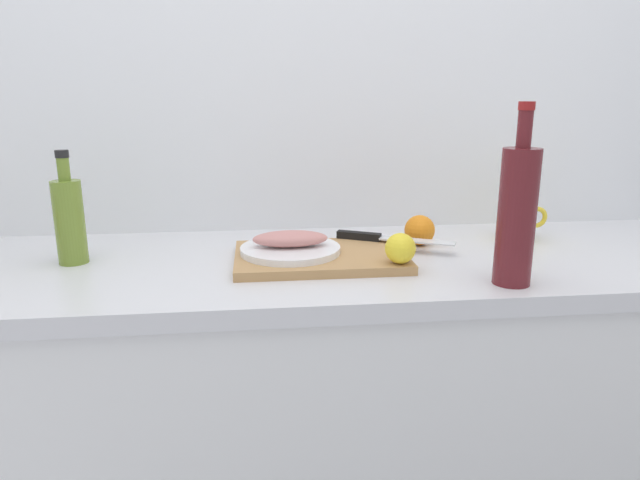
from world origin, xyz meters
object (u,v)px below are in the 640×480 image
fish_fillet (290,239)px  lemon_0 (400,248)px  cutting_board (320,257)px  white_plate (290,250)px  chef_knife (380,238)px  wine_bottle (517,214)px  olive_oil_bottle (69,219)px  coffee_mug_0 (518,220)px

fish_fillet → lemon_0: size_ratio=2.59×
cutting_board → white_plate: size_ratio=1.69×
chef_knife → wine_bottle: size_ratio=0.76×
white_plate → wine_bottle: size_ratio=0.64×
white_plate → olive_oil_bottle: (-0.49, 0.04, 0.07)m
olive_oil_bottle → chef_knife: bearing=2.7°
cutting_board → wine_bottle: bearing=-28.4°
lemon_0 → wine_bottle: (0.20, -0.10, 0.09)m
cutting_board → lemon_0: lemon_0 is taller
chef_knife → lemon_0: bearing=-62.7°
fish_fillet → wine_bottle: 0.49m
olive_oil_bottle → white_plate: bearing=-5.2°
lemon_0 → coffee_mug_0: coffee_mug_0 is taller
cutting_board → fish_fillet: fish_fillet is taller
white_plate → coffee_mug_0: (0.60, 0.12, 0.03)m
fish_fillet → wine_bottle: (0.43, -0.20, 0.09)m
fish_fillet → olive_oil_bottle: bearing=174.8°
fish_fillet → coffee_mug_0: 0.61m
cutting_board → coffee_mug_0: (0.53, 0.13, 0.04)m
cutting_board → white_plate: (-0.07, 0.01, 0.02)m
coffee_mug_0 → lemon_0: bearing=-148.1°
olive_oil_bottle → wine_bottle: bearing=-15.2°
chef_knife → lemon_0: lemon_0 is taller
cutting_board → chef_knife: (0.16, 0.09, 0.02)m
cutting_board → fish_fillet: size_ratio=2.26×
olive_oil_bottle → wine_bottle: size_ratio=0.71×
white_plate → wine_bottle: wine_bottle is taller
wine_bottle → coffee_mug_0: wine_bottle is taller
coffee_mug_0 → olive_oil_bottle: bearing=-175.8°
cutting_board → fish_fillet: 0.08m
lemon_0 → coffee_mug_0: bearing=31.9°
wine_bottle → lemon_0: bearing=154.6°
fish_fillet → coffee_mug_0: size_ratio=1.39×
wine_bottle → coffee_mug_0: (0.17, 0.33, -0.09)m
fish_fillet → coffee_mug_0: coffee_mug_0 is taller
cutting_board → lemon_0: size_ratio=5.83×
cutting_board → chef_knife: bearing=28.7°
cutting_board → wine_bottle: wine_bottle is taller
chef_knife → coffee_mug_0: (0.37, 0.05, 0.03)m
wine_bottle → chef_knife: bearing=126.1°
lemon_0 → white_plate: bearing=154.6°
chef_knife → coffee_mug_0: size_ratio=2.22×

